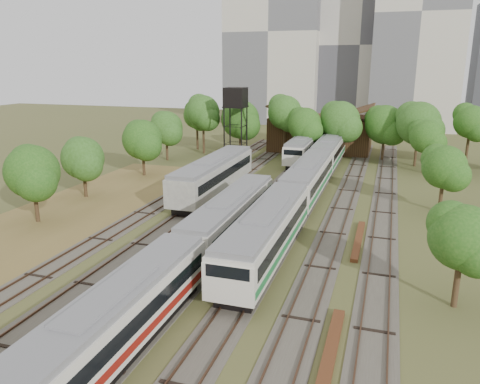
% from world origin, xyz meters
% --- Properties ---
extents(ground, '(240.00, 240.00, 0.00)m').
position_xyz_m(ground, '(0.00, 0.00, 0.00)').
color(ground, '#475123').
rests_on(ground, ground).
extents(dry_grass_patch, '(14.00, 60.00, 0.04)m').
position_xyz_m(dry_grass_patch, '(-18.00, 8.00, 0.02)').
color(dry_grass_patch, brown).
rests_on(dry_grass_patch, ground).
extents(tracks, '(24.60, 80.00, 0.19)m').
position_xyz_m(tracks, '(-0.67, 25.00, 0.04)').
color(tracks, '#4C473D').
rests_on(tracks, ground).
extents(railcar_red_set, '(2.84, 34.58, 3.51)m').
position_xyz_m(railcar_red_set, '(-2.00, 5.47, 1.86)').
color(railcar_red_set, black).
rests_on(railcar_red_set, ground).
extents(railcar_green_set, '(3.11, 52.07, 3.85)m').
position_xyz_m(railcar_green_set, '(2.00, 28.10, 2.04)').
color(railcar_green_set, black).
rests_on(railcar_green_set, ground).
extents(railcar_rear, '(2.97, 16.08, 3.67)m').
position_xyz_m(railcar_rear, '(-2.00, 47.55, 1.94)').
color(railcar_rear, black).
rests_on(railcar_rear, ground).
extents(old_grey_coach, '(3.26, 18.00, 4.03)m').
position_xyz_m(old_grey_coach, '(-8.00, 26.18, 2.20)').
color(old_grey_coach, black).
rests_on(old_grey_coach, ground).
extents(water_tower, '(3.08, 3.08, 10.68)m').
position_xyz_m(water_tower, '(-11.69, 44.79, 9.00)').
color(water_tower, black).
rests_on(water_tower, ground).
extents(rail_pile_near, '(0.63, 9.40, 0.31)m').
position_xyz_m(rail_pile_near, '(8.00, -0.27, 0.16)').
color(rail_pile_near, brown).
rests_on(rail_pile_near, ground).
extents(rail_pile_far, '(0.55, 8.85, 0.29)m').
position_xyz_m(rail_pile_far, '(8.20, 16.53, 0.14)').
color(rail_pile_far, brown).
rests_on(rail_pile_far, ground).
extents(maintenance_shed, '(16.45, 11.55, 7.58)m').
position_xyz_m(maintenance_shed, '(-1.00, 57.98, 2.91)').
color(maintenance_shed, '#362213').
rests_on(maintenance_shed, ground).
extents(tree_band_left, '(6.62, 62.57, 8.17)m').
position_xyz_m(tree_band_left, '(-20.58, 22.64, 4.97)').
color(tree_band_left, '#382616').
rests_on(tree_band_left, ground).
extents(tree_band_far, '(49.32, 10.65, 9.29)m').
position_xyz_m(tree_band_far, '(3.50, 49.51, 5.80)').
color(tree_band_far, '#382616').
rests_on(tree_band_far, ground).
extents(tree_band_right, '(4.88, 41.39, 6.99)m').
position_xyz_m(tree_band_right, '(14.70, 28.91, 4.56)').
color(tree_band_right, '#382616').
rests_on(tree_band_right, ground).
extents(tower_left, '(22.00, 16.00, 42.00)m').
position_xyz_m(tower_left, '(-18.00, 95.00, 21.00)').
color(tower_left, beige).
rests_on(tower_left, ground).
extents(tower_centre, '(20.00, 18.00, 36.00)m').
position_xyz_m(tower_centre, '(2.00, 100.00, 18.00)').
color(tower_centre, '#BCB5AA').
rests_on(tower_centre, ground).
extents(tower_right, '(18.00, 16.00, 48.00)m').
position_xyz_m(tower_right, '(14.00, 92.00, 24.00)').
color(tower_right, beige).
rests_on(tower_right, ground).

